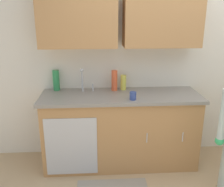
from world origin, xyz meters
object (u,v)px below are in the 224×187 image
object	(u,v)px
bottle_dish_liquid	(123,82)
cup_by_sink	(133,96)
bottle_water_short	(56,80)
bottle_cleaner_spray	(114,81)
sink	(85,96)

from	to	relation	value
bottle_dish_liquid	cup_by_sink	bearing A→B (deg)	-80.42
bottle_dish_liquid	bottle_water_short	xyz separation A→B (m)	(-0.86, 0.03, 0.03)
bottle_cleaner_spray	cup_by_sink	world-z (taller)	bottle_cleaner_spray
bottle_dish_liquid	bottle_cleaner_spray	bearing A→B (deg)	-166.71
bottle_water_short	bottle_cleaner_spray	xyz separation A→B (m)	(0.74, -0.06, 0.00)
bottle_dish_liquid	bottle_water_short	bearing A→B (deg)	177.87
sink	bottle_water_short	distance (m)	0.46
bottle_cleaner_spray	cup_by_sink	size ratio (longest dim) A/B	2.78
sink	bottle_dish_liquid	distance (m)	0.53
sink	cup_by_sink	distance (m)	0.60
sink	bottle_water_short	bearing A→B (deg)	149.37
sink	cup_by_sink	size ratio (longest dim) A/B	5.31
sink	bottle_water_short	xyz separation A→B (m)	(-0.38, 0.22, 0.15)
cup_by_sink	bottle_cleaner_spray	bearing A→B (deg)	115.99
cup_by_sink	sink	bearing A→B (deg)	158.53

